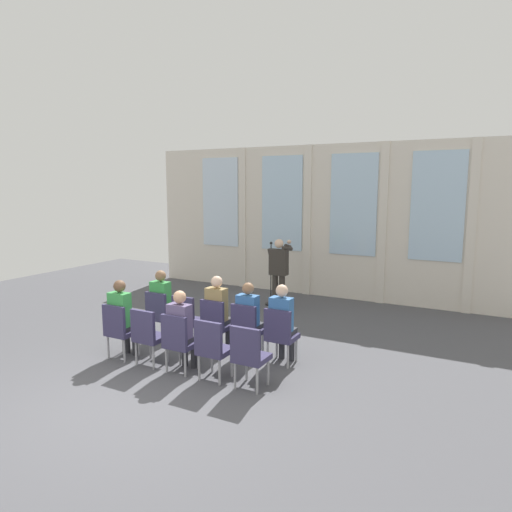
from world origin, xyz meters
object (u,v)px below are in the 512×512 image
(audience_r0_c0, at_px, (163,301))
(chair_r0_c2, at_px, (216,322))
(mic_stand, at_px, (271,291))
(chair_r1_c0, at_px, (119,328))
(chair_r0_c0, at_px, (160,313))
(chair_r0_c1, at_px, (187,317))
(audience_r1_c0, at_px, (122,315))
(chair_r0_c4, at_px, (280,333))
(speaker, at_px, (279,268))
(audience_r0_c2, at_px, (218,309))
(audience_r1_c2, at_px, (182,326))
(chair_r1_c2, at_px, (179,339))
(audience_r0_c4, at_px, (282,320))
(chair_r1_c1, at_px, (148,333))
(chair_r0_c3, at_px, (247,327))
(chair_r1_c4, at_px, (249,353))
(audience_r0_c3, at_px, (249,315))
(chair_r1_c3, at_px, (212,346))

(audience_r0_c0, xyz_separation_m, chair_r0_c2, (1.24, -0.08, -0.20))
(mic_stand, height_order, chair_r1_c0, mic_stand)
(chair_r0_c0, bearing_deg, chair_r0_c1, 0.00)
(chair_r0_c0, height_order, audience_r1_c0, audience_r1_c0)
(mic_stand, bearing_deg, chair_r0_c2, -80.06)
(audience_r0_c0, xyz_separation_m, chair_r0_c4, (2.48, -0.08, -0.20))
(audience_r0_c0, relative_size, audience_r1_c0, 1.00)
(chair_r0_c1, relative_size, audience_r1_c0, 0.70)
(speaker, distance_m, audience_r0_c2, 3.07)
(chair_r0_c0, xyz_separation_m, audience_r1_c0, (0.00, -0.96, 0.21))
(audience_r0_c0, distance_m, chair_r1_c0, 1.14)
(mic_stand, height_order, chair_r0_c2, mic_stand)
(chair_r0_c2, height_order, audience_r1_c2, audience_r1_c2)
(audience_r1_c0, distance_m, chair_r1_c2, 1.26)
(speaker, distance_m, mic_stand, 0.73)
(audience_r0_c0, relative_size, audience_r0_c4, 1.01)
(chair_r1_c1, bearing_deg, audience_r1_c0, 172.61)
(audience_r0_c2, bearing_deg, chair_r0_c2, -90.00)
(audience_r0_c0, height_order, chair_r1_c2, audience_r0_c0)
(chair_r0_c4, bearing_deg, chair_r0_c3, 180.00)
(chair_r1_c4, bearing_deg, audience_r0_c2, 137.93)
(mic_stand, bearing_deg, chair_r1_c1, -90.46)
(chair_r0_c0, relative_size, audience_r0_c4, 0.71)
(audience_r0_c3, bearing_deg, chair_r0_c3, -90.00)
(audience_r0_c2, xyz_separation_m, chair_r1_c0, (-1.24, -1.12, -0.21))
(audience_r1_c0, height_order, chair_r1_c4, audience_r1_c0)
(audience_r0_c4, xyz_separation_m, chair_r1_c2, (-1.24, -1.12, -0.20))
(chair_r1_c2, bearing_deg, mic_stand, 97.61)
(mic_stand, relative_size, chair_r0_c4, 1.65)
(chair_r1_c0, height_order, chair_r1_c2, same)
(audience_r0_c0, bearing_deg, audience_r0_c3, 0.07)
(chair_r1_c2, bearing_deg, speaker, 93.77)
(chair_r0_c4, bearing_deg, chair_r1_c4, -90.00)
(mic_stand, bearing_deg, speaker, -33.49)
(audience_r0_c0, distance_m, chair_r1_c4, 2.73)
(chair_r0_c0, distance_m, chair_r1_c1, 1.21)
(chair_r0_c4, bearing_deg, mic_stand, 118.65)
(chair_r1_c1, xyz_separation_m, chair_r1_c4, (1.86, 0.00, 0.00))
(audience_r1_c0, bearing_deg, speaker, 76.74)
(audience_r0_c3, xyz_separation_m, chair_r1_c3, (0.00, -1.12, -0.18))
(audience_r1_c0, relative_size, chair_r1_c1, 1.42)
(chair_r0_c4, xyz_separation_m, chair_r1_c0, (-2.48, -1.04, 0.00))
(audience_r0_c3, distance_m, audience_r1_c2, 1.21)
(audience_r1_c0, xyz_separation_m, chair_r1_c2, (1.24, -0.08, -0.21))
(chair_r0_c4, height_order, chair_r1_c2, same)
(speaker, xyz_separation_m, chair_r0_c2, (0.27, -3.13, -0.43))
(mic_stand, xyz_separation_m, chair_r1_c1, (-0.03, -4.38, 0.20))
(mic_stand, height_order, audience_r1_c2, mic_stand)
(audience_r0_c3, height_order, audience_r0_c4, audience_r0_c4)
(chair_r1_c1, bearing_deg, chair_r0_c3, 39.97)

